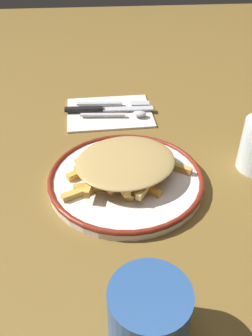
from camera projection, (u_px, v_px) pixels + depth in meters
name	position (u px, v px, depth m)	size (l,w,h in m)	color
ground_plane	(126.00, 183.00, 0.64)	(2.60, 2.60, 0.00)	brown
plate	(126.00, 179.00, 0.64)	(0.28, 0.28, 0.02)	silver
fries_heap	(125.00, 165.00, 0.62)	(0.21, 0.23, 0.04)	#F1C451
napkin	(109.00, 112.00, 0.85)	(0.16, 0.20, 0.01)	silver
fork	(114.00, 103.00, 0.87)	(0.03, 0.18, 0.01)	silver
knife	(101.00, 109.00, 0.84)	(0.02, 0.21, 0.01)	black
spoon	(125.00, 114.00, 0.82)	(0.03, 0.15, 0.01)	silver
coffee_mug	(147.00, 317.00, 0.39)	(0.12, 0.09, 0.08)	#2A4F8B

